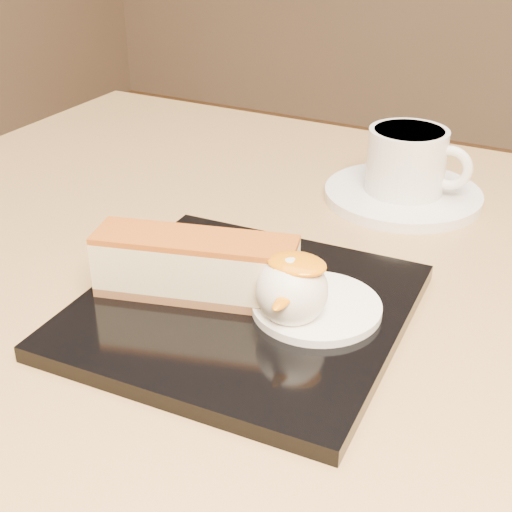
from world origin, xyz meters
The scene contains 9 objects.
table centered at (0.00, 0.00, 0.56)m, with size 0.80×0.80×0.72m.
dessert_plate centered at (0.04, -0.03, 0.73)m, with size 0.22×0.22×0.01m, color black.
cheesecake centered at (0.01, -0.04, 0.76)m, with size 0.15×0.08×0.05m.
cream_smear centered at (0.09, -0.02, 0.73)m, with size 0.09×0.09×0.01m, color white.
ice_cream_scoop centered at (0.08, -0.04, 0.76)m, with size 0.05×0.05×0.05m, color white.
mango_sauce centered at (0.09, -0.04, 0.78)m, with size 0.04×0.03×0.01m, color orange.
mint_sprig centered at (0.07, 0.01, 0.74)m, with size 0.04×0.03×0.00m.
saucer centered at (0.08, 0.22, 0.72)m, with size 0.15×0.15×0.01m, color white.
coffee_cup centered at (0.09, 0.22, 0.76)m, with size 0.10×0.07×0.06m.
Camera 1 is at (0.25, -0.40, 1.00)m, focal length 50.00 mm.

